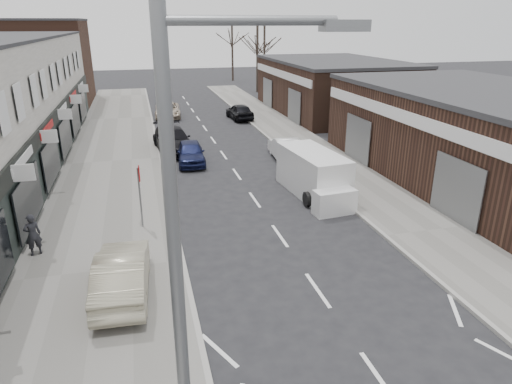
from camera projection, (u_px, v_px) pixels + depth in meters
pavement_left at (112, 162)px, 27.23m from camera, size 5.50×64.00×0.12m
pavement_right at (309, 148)px, 30.16m from camera, size 3.50×64.00×0.12m
brick_block_far at (45, 64)px, 45.13m from camera, size 8.00×10.00×8.00m
right_unit_near at (487, 138)px, 23.71m from camera, size 10.00×18.00×4.50m
right_unit_far at (333, 87)px, 41.85m from camera, size 10.00×16.00×4.50m
tree_far_a at (257, 92)px, 54.52m from camera, size 3.60×3.60×8.00m
tree_far_b at (264, 85)px, 60.54m from camera, size 3.60×3.60×7.50m
tree_far_c at (233, 81)px, 65.28m from camera, size 3.60×3.60×8.50m
street_lamp at (194, 313)px, 5.48m from camera, size 2.23×0.22×8.00m
warning_sign at (139, 178)px, 17.79m from camera, size 0.12×0.80×2.70m
white_van at (314, 175)px, 21.93m from camera, size 2.33×5.55×2.10m
sedan_on_pavement at (122, 273)px, 13.71m from camera, size 1.70×4.30×1.39m
pedestrian at (33, 235)px, 16.01m from camera, size 0.66×0.56×1.54m
parked_car_left_a at (191, 152)px, 26.93m from camera, size 1.76×3.95×1.32m
parked_car_left_b at (173, 140)px, 29.47m from camera, size 2.57×5.37×1.51m
parked_car_left_c at (168, 110)px, 39.92m from camera, size 2.40×4.71×1.27m
parked_car_right_a at (286, 149)px, 27.66m from camera, size 1.77×4.25×1.37m
parked_car_right_b at (240, 111)px, 39.11m from camera, size 1.92×4.12×1.37m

